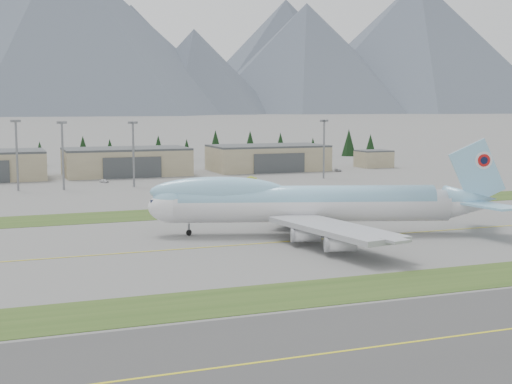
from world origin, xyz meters
name	(u,v)px	position (x,y,z in m)	size (l,w,h in m)	color
ground	(327,239)	(0.00, 0.00, 0.00)	(7000.00, 7000.00, 0.00)	slate
grass_strip_near	(433,281)	(0.00, -38.00, 0.00)	(400.00, 14.00, 0.08)	#2F4C1B
grass_strip_far	(253,209)	(0.00, 45.00, 0.00)	(400.00, 18.00, 0.08)	#2F4C1B
taxiway_line_main	(327,239)	(0.00, 0.00, 0.00)	(400.00, 0.40, 0.02)	yellow
boeing_747_freighter	(308,203)	(-1.51, 6.38, 6.75)	(77.46, 64.09, 20.48)	white
hangar_center	(126,162)	(-15.00, 149.90, 5.39)	(48.00, 26.60, 10.80)	gray
hangar_right	(268,158)	(45.00, 149.90, 5.39)	(48.00, 26.60, 10.80)	gray
control_shed	(374,159)	(95.00, 148.00, 3.80)	(14.00, 12.00, 7.60)	gray
floodlight_masts	(88,140)	(-34.68, 109.49, 15.94)	(156.71, 6.19, 24.69)	slate
service_vehicle_a	(104,183)	(-27.47, 125.13, 0.00)	(1.52, 3.76, 1.28)	white
service_vehicle_b	(252,180)	(25.72, 116.65, 0.00)	(1.32, 3.74, 1.23)	#D1E83A
service_vehicle_c	(338,171)	(70.79, 135.05, 0.00)	(1.58, 3.88, 1.13)	silver
conifer_belt	(126,148)	(-4.10, 211.39, 6.84)	(263.46, 14.83, 15.41)	black
mountain_ridge_front	(27,37)	(48.61, 2213.91, 235.17)	(4270.24, 1265.86, 520.04)	#464D5D
mountain_ridge_rear	(18,48)	(46.30, 2900.00, 253.56)	(4493.09, 1046.48, 523.24)	#464D5D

